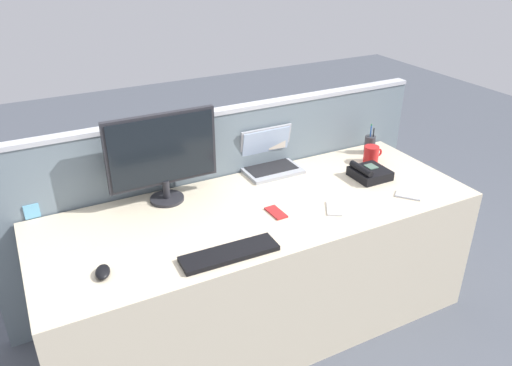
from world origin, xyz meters
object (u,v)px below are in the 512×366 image
at_px(pen_cup, 370,144).
at_px(desktop_monitor, 162,153).
at_px(cell_phone_red_case, 276,212).
at_px(computer_mouse_right_hand, 103,272).
at_px(coffee_mug, 371,154).
at_px(cell_phone_white_slab, 334,208).
at_px(keyboard_main, 229,253).
at_px(desk_phone, 369,173).
at_px(laptop, 269,159).
at_px(cell_phone_silver_slab, 408,195).

bearing_deg(pen_cup, desktop_monitor, 179.88).
bearing_deg(pen_cup, cell_phone_red_case, -156.66).
xyz_separation_m(computer_mouse_right_hand, coffee_mug, (1.69, 0.37, 0.04)).
bearing_deg(cell_phone_white_slab, pen_cup, 70.07).
bearing_deg(keyboard_main, coffee_mug, 24.03).
relative_size(desk_phone, keyboard_main, 0.44).
distance_m(computer_mouse_right_hand, cell_phone_white_slab, 1.16).
bearing_deg(desktop_monitor, desk_phone, -14.57).
relative_size(keyboard_main, coffee_mug, 3.42).
bearing_deg(computer_mouse_right_hand, pen_cup, 30.25).
bearing_deg(laptop, desktop_monitor, -173.54).
bearing_deg(pen_cup, laptop, 173.57).
height_order(laptop, keyboard_main, laptop).
height_order(desk_phone, keyboard_main, desk_phone).
distance_m(laptop, cell_phone_red_case, 0.51).
distance_m(computer_mouse_right_hand, cell_phone_silver_slab, 1.59).
xyz_separation_m(laptop, keyboard_main, (-0.57, -0.68, -0.05)).
relative_size(desktop_monitor, computer_mouse_right_hand, 5.66).
xyz_separation_m(keyboard_main, computer_mouse_right_hand, (-0.52, 0.11, 0.01)).
relative_size(desk_phone, cell_phone_red_case, 1.46).
xyz_separation_m(pen_cup, cell_phone_silver_slab, (-0.18, -0.55, -0.05)).
bearing_deg(desktop_monitor, cell_phone_silver_slab, -25.83).
height_order(desktop_monitor, pen_cup, desktop_monitor).
height_order(desk_phone, computer_mouse_right_hand, desk_phone).
xyz_separation_m(computer_mouse_right_hand, pen_cup, (1.77, 0.49, 0.04)).
relative_size(desktop_monitor, pen_cup, 3.03).
bearing_deg(coffee_mug, desktop_monitor, 174.40).
bearing_deg(pen_cup, keyboard_main, -154.14).
distance_m(keyboard_main, computer_mouse_right_hand, 0.53).
xyz_separation_m(laptop, cell_phone_silver_slab, (0.50, -0.63, -0.06)).
distance_m(keyboard_main, pen_cup, 1.39).
xyz_separation_m(cell_phone_silver_slab, cell_phone_white_slab, (-0.43, 0.07, 0.00)).
xyz_separation_m(laptop, coffee_mug, (0.60, -0.20, -0.01)).
relative_size(pen_cup, cell_phone_red_case, 1.43).
bearing_deg(cell_phone_red_case, coffee_mug, 16.01).
height_order(cell_phone_white_slab, cell_phone_red_case, same).
xyz_separation_m(desk_phone, coffee_mug, (0.15, 0.16, 0.02)).
distance_m(cell_phone_silver_slab, cell_phone_red_case, 0.73).
bearing_deg(cell_phone_red_case, desk_phone, 6.60).
bearing_deg(computer_mouse_right_hand, cell_phone_silver_slab, 12.44).
bearing_deg(cell_phone_white_slab, desk_phone, 59.60).
bearing_deg(coffee_mug, cell_phone_white_slab, -145.25).
xyz_separation_m(desktop_monitor, coffee_mug, (1.25, -0.12, -0.21)).
relative_size(keyboard_main, cell_phone_white_slab, 3.13).
bearing_deg(desktop_monitor, cell_phone_white_slab, -34.15).
bearing_deg(desk_phone, keyboard_main, -162.44).
relative_size(desk_phone, pen_cup, 1.02).
height_order(computer_mouse_right_hand, cell_phone_silver_slab, computer_mouse_right_hand).
relative_size(cell_phone_white_slab, coffee_mug, 1.09).
bearing_deg(keyboard_main, computer_mouse_right_hand, 168.88).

